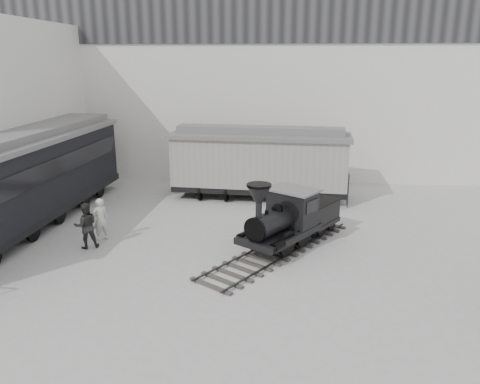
# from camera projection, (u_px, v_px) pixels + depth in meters

# --- Properties ---
(ground) EXTENTS (90.00, 90.00, 0.00)m
(ground) POSITION_uv_depth(u_px,v_px,m) (256.00, 288.00, 15.21)
(ground) COLOR #9E9E9B
(north_wall) EXTENTS (34.00, 2.51, 11.00)m
(north_wall) POSITION_uv_depth(u_px,v_px,m) (269.00, 87.00, 28.04)
(north_wall) COLOR silver
(north_wall) RESTS_ON ground
(locomotive) EXTENTS (6.09, 7.74, 2.89)m
(locomotive) POSITION_uv_depth(u_px,v_px,m) (288.00, 221.00, 18.33)
(locomotive) COLOR #312C28
(locomotive) RESTS_ON ground
(boxcar) EXTENTS (9.52, 3.61, 3.82)m
(boxcar) POSITION_uv_depth(u_px,v_px,m) (260.00, 161.00, 24.60)
(boxcar) COLOR black
(boxcar) RESTS_ON ground
(passenger_coach) EXTENTS (3.91, 14.91, 3.95)m
(passenger_coach) POSITION_uv_depth(u_px,v_px,m) (24.00, 179.00, 20.21)
(passenger_coach) COLOR black
(passenger_coach) RESTS_ON ground
(visitor_a) EXTENTS (0.77, 0.76, 1.79)m
(visitor_a) POSITION_uv_depth(u_px,v_px,m) (100.00, 219.00, 19.02)
(visitor_a) COLOR beige
(visitor_a) RESTS_ON ground
(visitor_b) EXTENTS (1.12, 1.03, 1.85)m
(visitor_b) POSITION_uv_depth(u_px,v_px,m) (86.00, 226.00, 18.23)
(visitor_b) COLOR #252525
(visitor_b) RESTS_ON ground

